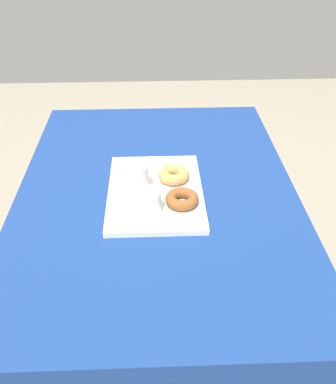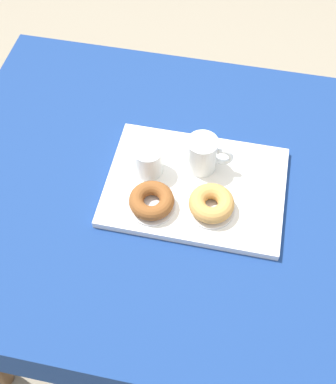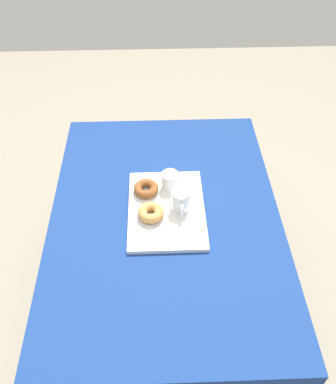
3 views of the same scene
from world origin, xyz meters
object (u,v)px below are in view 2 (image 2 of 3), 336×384
at_px(water_glass_near, 148,161).
at_px(tea_mug_left, 203,155).
at_px(donut_plate_right, 211,208).
at_px(sugar_donut_left, 152,200).
at_px(sugar_donut_right, 211,203).
at_px(dining_table, 203,213).
at_px(serving_tray, 195,187).
at_px(donut_plate_left, 152,205).

bearing_deg(water_glass_near, tea_mug_left, -162.90).
bearing_deg(donut_plate_right, water_glass_near, -26.22).
relative_size(sugar_donut_left, sugar_donut_right, 1.00).
relative_size(water_glass_near, sugar_donut_left, 0.73).
bearing_deg(dining_table, serving_tray, -12.39).
relative_size(serving_tray, donut_plate_left, 3.85).
distance_m(serving_tray, donut_plate_left, 0.13).
height_order(donut_plate_left, sugar_donut_right, sugar_donut_right).
distance_m(tea_mug_left, sugar_donut_right, 0.13).
height_order(serving_tray, sugar_donut_right, sugar_donut_right).
height_order(water_glass_near, donut_plate_left, water_glass_near).
distance_m(serving_tray, donut_plate_right, 0.08).
bearing_deg(tea_mug_left, water_glass_near, 17.10).
xyz_separation_m(dining_table, tea_mug_left, (0.02, -0.07, 0.16)).
relative_size(water_glass_near, donut_plate_right, 0.70).
height_order(tea_mug_left, donut_plate_left, tea_mug_left).
xyz_separation_m(tea_mug_left, sugar_donut_right, (-0.04, 0.13, -0.02)).
relative_size(water_glass_near, donut_plate_left, 0.70).
distance_m(serving_tray, sugar_donut_right, 0.09).
height_order(water_glass_near, sugar_donut_left, water_glass_near).
distance_m(donut_plate_left, sugar_donut_left, 0.02).
relative_size(dining_table, donut_plate_right, 11.81).
relative_size(dining_table, sugar_donut_right, 12.46).
relative_size(serving_tray, donut_plate_right, 3.85).
bearing_deg(sugar_donut_left, water_glass_near, -73.15).
xyz_separation_m(dining_table, serving_tray, (0.03, -0.01, 0.11)).
height_order(donut_plate_left, donut_plate_right, same).
bearing_deg(donut_plate_left, sugar_donut_left, 0.00).
bearing_deg(serving_tray, donut_plate_left, 42.70).
height_order(donut_plate_right, sugar_donut_right, sugar_donut_right).
xyz_separation_m(sugar_donut_left, sugar_donut_right, (-0.14, -0.02, 0.00)).
relative_size(dining_table, sugar_donut_left, 12.46).
height_order(sugar_donut_left, donut_plate_right, sugar_donut_left).
relative_size(donut_plate_left, sugar_donut_right, 1.05).
xyz_separation_m(sugar_donut_left, donut_plate_right, (-0.14, -0.02, -0.02)).
bearing_deg(sugar_donut_right, donut_plate_right, 0.00).
distance_m(tea_mug_left, donut_plate_right, 0.14).
bearing_deg(donut_plate_left, serving_tray, -137.30).
bearing_deg(dining_table, sugar_donut_right, 110.43).
distance_m(water_glass_near, sugar_donut_left, 0.11).
bearing_deg(dining_table, sugar_donut_left, 33.75).
distance_m(water_glass_near, donut_plate_left, 0.12).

